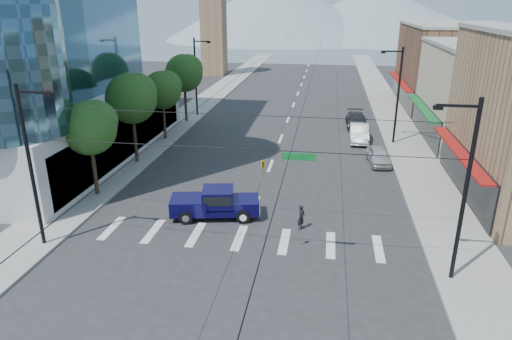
{
  "coord_description": "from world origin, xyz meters",
  "views": [
    {
      "loc": [
        4.38,
        -21.3,
        12.77
      ],
      "look_at": [
        0.25,
        4.79,
        3.0
      ],
      "focal_mm": 32.0,
      "sensor_mm": 36.0,
      "label": 1
    }
  ],
  "objects_px": {
    "pedestrian": "(301,217)",
    "parked_car_mid": "(359,133)",
    "parked_car_near": "(379,156)",
    "pickup_truck": "(215,202)",
    "parked_car_far": "(356,120)"
  },
  "relations": [
    {
      "from": "pickup_truck",
      "to": "parked_car_far",
      "type": "relative_size",
      "value": 1.12
    },
    {
      "from": "pickup_truck",
      "to": "parked_car_mid",
      "type": "relative_size",
      "value": 1.19
    },
    {
      "from": "parked_car_mid",
      "to": "parked_car_far",
      "type": "relative_size",
      "value": 0.95
    },
    {
      "from": "pedestrian",
      "to": "parked_car_near",
      "type": "bearing_deg",
      "value": 0.28
    },
    {
      "from": "pedestrian",
      "to": "parked_car_near",
      "type": "xyz_separation_m",
      "value": [
        5.64,
        12.69,
        -0.09
      ]
    },
    {
      "from": "parked_car_mid",
      "to": "pedestrian",
      "type": "bearing_deg",
      "value": -101.9
    },
    {
      "from": "parked_car_near",
      "to": "parked_car_far",
      "type": "xyz_separation_m",
      "value": [
        -1.26,
        11.95,
        0.06
      ]
    },
    {
      "from": "pickup_truck",
      "to": "parked_car_mid",
      "type": "xyz_separation_m",
      "value": [
        9.85,
        18.4,
        -0.17
      ]
    },
    {
      "from": "pedestrian",
      "to": "parked_car_far",
      "type": "xyz_separation_m",
      "value": [
        4.38,
        24.64,
        -0.03
      ]
    },
    {
      "from": "parked_car_near",
      "to": "parked_car_far",
      "type": "height_order",
      "value": "parked_car_far"
    },
    {
      "from": "parked_car_mid",
      "to": "parked_car_near",
      "type": "bearing_deg",
      "value": -78.1
    },
    {
      "from": "pedestrian",
      "to": "pickup_truck",
      "type": "bearing_deg",
      "value": 105.93
    },
    {
      "from": "parked_car_near",
      "to": "parked_car_far",
      "type": "distance_m",
      "value": 12.02
    },
    {
      "from": "pedestrian",
      "to": "parked_car_mid",
      "type": "height_order",
      "value": "parked_car_mid"
    },
    {
      "from": "pickup_truck",
      "to": "parked_car_far",
      "type": "bearing_deg",
      "value": 56.56
    }
  ]
}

